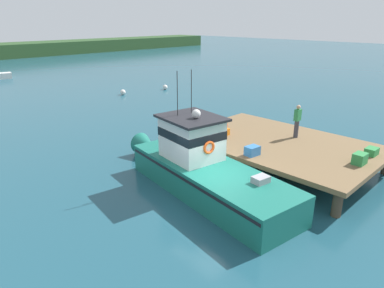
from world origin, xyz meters
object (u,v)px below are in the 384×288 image
object	(u,v)px
bait_bucket	(225,127)
mooring_buoy_spare_mooring	(123,92)
crate_stack_mid_dock	(360,159)
mooring_buoy_channel_marker	(165,87)
crate_stack_near_edge	(372,151)
deckhand_by_the_boat	(297,120)
crate_single_far	(223,132)
main_fishing_boat	(201,167)
crate_single_by_cleat	(252,151)

from	to	relation	value
bait_bucket	mooring_buoy_spare_mooring	world-z (taller)	bait_bucket
crate_stack_mid_dock	mooring_buoy_channel_marker	size ratio (longest dim) A/B	1.25
bait_bucket	mooring_buoy_channel_marker	bearing A→B (deg)	59.45
crate_stack_near_edge	mooring_buoy_spare_mooring	xyz separation A→B (m)	(2.86, 22.96, -1.11)
bait_bucket	mooring_buoy_channel_marker	size ratio (longest dim) A/B	0.71
crate_stack_near_edge	bait_bucket	xyz separation A→B (m)	(-1.73, 6.78, 0.01)
crate_stack_mid_dock	mooring_buoy_spare_mooring	bearing A→B (deg)	79.54
deckhand_by_the_boat	mooring_buoy_spare_mooring	xyz separation A→B (m)	(3.02, 19.44, -1.81)
crate_single_far	mooring_buoy_spare_mooring	distance (m)	17.57
bait_bucket	deckhand_by_the_boat	distance (m)	3.68
crate_stack_mid_dock	deckhand_by_the_boat	xyz separation A→B (m)	(1.22, 3.54, 0.63)
crate_stack_near_edge	bait_bucket	bearing A→B (deg)	104.33
main_fishing_boat	crate_stack_mid_dock	world-z (taller)	main_fishing_boat
deckhand_by_the_boat	mooring_buoy_channel_marker	size ratio (longest dim) A/B	3.39
bait_bucket	crate_stack_mid_dock	bearing A→B (deg)	-87.10
crate_stack_mid_dock	mooring_buoy_channel_marker	world-z (taller)	crate_stack_mid_dock
crate_single_by_cleat	mooring_buoy_channel_marker	world-z (taller)	crate_single_by_cleat
main_fishing_boat	bait_bucket	bearing A→B (deg)	28.14
crate_single_far	mooring_buoy_channel_marker	distance (m)	18.66
crate_stack_mid_dock	crate_single_far	xyz separation A→B (m)	(-1.11, 6.28, -0.05)
main_fishing_boat	crate_stack_mid_dock	xyz separation A→B (m)	(4.42, -4.62, 0.42)
main_fishing_boat	bait_bucket	world-z (taller)	main_fishing_boat
main_fishing_boat	mooring_buoy_spare_mooring	xyz separation A→B (m)	(8.67, 18.36, -0.76)
main_fishing_boat	bait_bucket	xyz separation A→B (m)	(4.08, 2.18, 0.36)
crate_stack_near_edge	crate_single_far	xyz separation A→B (m)	(-2.50, 6.26, 0.01)
main_fishing_boat	crate_stack_near_edge	xyz separation A→B (m)	(5.81, -4.60, 0.35)
mooring_buoy_spare_mooring	crate_stack_mid_dock	bearing A→B (deg)	-100.46
main_fishing_boat	bait_bucket	distance (m)	4.64
main_fishing_boat	crate_stack_near_edge	world-z (taller)	main_fishing_boat
main_fishing_boat	mooring_buoy_channel_marker	distance (m)	21.87
bait_bucket	deckhand_by_the_boat	world-z (taller)	deckhand_by_the_boat
bait_bucket	mooring_buoy_spare_mooring	xyz separation A→B (m)	(4.59, 16.18, -1.12)
crate_single_by_cleat	crate_stack_near_edge	distance (m)	5.14
bait_bucket	mooring_buoy_channel_marker	world-z (taller)	bait_bucket
crate_stack_near_edge	mooring_buoy_spare_mooring	bearing A→B (deg)	82.91
crate_single_far	mooring_buoy_channel_marker	world-z (taller)	crate_single_far
crate_single_far	bait_bucket	bearing A→B (deg)	34.33
main_fishing_boat	crate_single_far	xyz separation A→B (m)	(3.31, 1.66, 0.37)
bait_bucket	main_fishing_boat	bearing A→B (deg)	-151.86
crate_stack_near_edge	crate_single_far	size ratio (longest dim) A/B	1.00
main_fishing_boat	crate_stack_mid_dock	distance (m)	6.41
mooring_buoy_channel_marker	mooring_buoy_spare_mooring	world-z (taller)	mooring_buoy_spare_mooring
mooring_buoy_channel_marker	deckhand_by_the_boat	bearing A→B (deg)	-111.92
crate_stack_mid_dock	crate_single_far	distance (m)	6.38
deckhand_by_the_boat	mooring_buoy_spare_mooring	distance (m)	19.75
main_fishing_boat	crate_stack_near_edge	bearing A→B (deg)	-38.38
crate_single_by_cleat	crate_single_far	xyz separation A→B (m)	(1.17, 2.65, -0.03)
main_fishing_boat	crate_stack_near_edge	size ratio (longest dim) A/B	16.60
crate_stack_mid_dock	deckhand_by_the_boat	bearing A→B (deg)	70.98
crate_single_by_cleat	crate_stack_mid_dock	distance (m)	4.29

